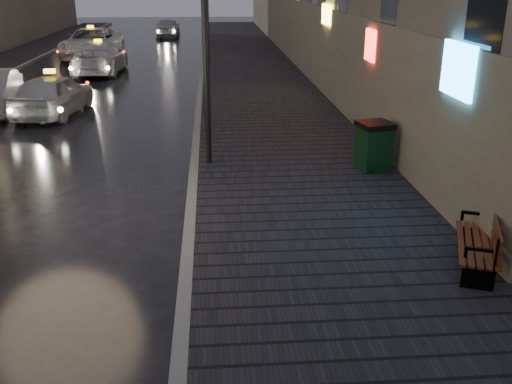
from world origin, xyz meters
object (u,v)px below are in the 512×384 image
at_px(bench, 482,243).
at_px(trash_bin, 374,145).
at_px(taxi_near, 52,94).
at_px(lamp_near, 205,15).
at_px(car_far, 168,28).
at_px(taxi_mid, 99,58).
at_px(taxi_far, 92,43).

xyz_separation_m(bench, trash_bin, (-0.33, 4.80, 0.14)).
bearing_deg(taxi_near, lamp_near, 137.85).
xyz_separation_m(trash_bin, taxi_near, (-8.78, 6.68, -0.02)).
bearing_deg(car_far, bench, 100.72).
bearing_deg(taxi_near, car_far, -86.98).
relative_size(taxi_mid, car_far, 1.21).
xyz_separation_m(bench, taxi_near, (-9.11, 11.49, 0.12)).
distance_m(bench, taxi_far, 27.70).
bearing_deg(lamp_near, trash_bin, -10.74).
distance_m(taxi_near, taxi_mid, 8.54).
bearing_deg(taxi_near, trash_bin, 150.37).
bearing_deg(bench, taxi_near, 149.68).
height_order(lamp_near, trash_bin, lamp_near).
relative_size(trash_bin, taxi_near, 0.27).
xyz_separation_m(lamp_near, bench, (4.06, -5.51, -2.93)).
height_order(lamp_near, taxi_near, lamp_near).
distance_m(trash_bin, taxi_near, 11.03).
xyz_separation_m(lamp_near, taxi_mid, (-5.05, 14.52, -2.78)).
xyz_separation_m(taxi_mid, car_far, (2.04, 16.69, -0.02)).
xyz_separation_m(bench, taxi_far, (-10.50, 25.63, 0.24)).
distance_m(lamp_near, trash_bin, 4.71).
bearing_deg(trash_bin, lamp_near, 156.00).
height_order(taxi_far, car_far, taxi_far).
bearing_deg(taxi_near, taxi_mid, -82.36).
relative_size(bench, trash_bin, 1.57).
distance_m(bench, taxi_mid, 22.00).
bearing_deg(lamp_near, taxi_far, 107.74).
relative_size(trash_bin, taxi_mid, 0.22).
height_order(taxi_near, taxi_mid, taxi_mid).
distance_m(taxi_near, taxi_far, 14.22).
height_order(trash_bin, taxi_far, taxi_far).
xyz_separation_m(trash_bin, taxi_far, (-10.17, 20.83, 0.10)).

